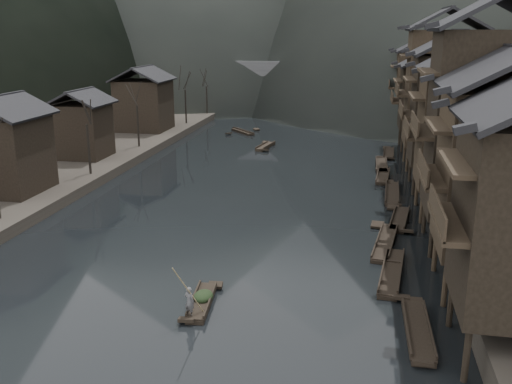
# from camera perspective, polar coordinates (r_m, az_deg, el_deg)

# --- Properties ---
(water) EXTENTS (300.00, 300.00, 0.00)m
(water) POSITION_cam_1_polar(r_m,az_deg,el_deg) (37.14, -4.88, -7.06)
(water) COLOR black
(water) RESTS_ON ground
(left_bank) EXTENTS (40.00, 200.00, 1.20)m
(left_bank) POSITION_cam_1_polar(r_m,az_deg,el_deg) (86.46, -20.50, 5.72)
(left_bank) COLOR #2D2823
(left_bank) RESTS_ON ground
(stilt_houses) EXTENTS (9.00, 67.60, 16.88)m
(stilt_houses) POSITION_cam_1_polar(r_m,az_deg,el_deg) (52.70, 19.48, 9.18)
(stilt_houses) COLOR black
(stilt_houses) RESTS_ON ground
(left_houses) EXTENTS (8.10, 53.20, 8.73)m
(left_houses) POSITION_cam_1_polar(r_m,az_deg,el_deg) (61.48, -18.69, 6.88)
(left_houses) COLOR black
(left_houses) RESTS_ON left_bank
(bare_trees) EXTENTS (3.64, 73.10, 7.27)m
(bare_trees) POSITION_cam_1_polar(r_m,az_deg,el_deg) (64.11, -13.88, 8.20)
(bare_trees) COLOR black
(bare_trees) RESTS_ON left_bank
(moored_sampans) EXTENTS (3.27, 49.12, 0.47)m
(moored_sampans) POSITION_cam_1_polar(r_m,az_deg,el_deg) (49.64, 13.26, -1.20)
(moored_sampans) COLOR black
(moored_sampans) RESTS_ON water
(midriver_boats) EXTENTS (13.20, 38.75, 0.45)m
(midriver_boats) POSITION_cam_1_polar(r_m,az_deg,el_deg) (88.48, 2.64, 6.67)
(midriver_boats) COLOR black
(midriver_boats) RESTS_ON water
(stone_bridge) EXTENTS (40.00, 6.00, 9.00)m
(stone_bridge) POSITION_cam_1_polar(r_m,az_deg,el_deg) (105.72, 5.63, 10.81)
(stone_bridge) COLOR #4C4C4F
(stone_bridge) RESTS_ON ground
(hero_sampan) EXTENTS (1.44, 4.89, 0.43)m
(hero_sampan) POSITION_cam_1_polar(r_m,az_deg,el_deg) (31.77, -5.43, -10.85)
(hero_sampan) COLOR black
(hero_sampan) RESTS_ON water
(cargo_heap) EXTENTS (1.06, 1.39, 0.64)m
(cargo_heap) POSITION_cam_1_polar(r_m,az_deg,el_deg) (31.71, -5.31, -9.79)
(cargo_heap) COLOR black
(cargo_heap) RESTS_ON hero_sampan
(boatman) EXTENTS (0.70, 0.59, 1.64)m
(boatman) POSITION_cam_1_polar(r_m,az_deg,el_deg) (29.90, -6.69, -10.44)
(boatman) COLOR #575759
(boatman) RESTS_ON hero_sampan
(bamboo_pole) EXTENTS (1.58, 1.73, 3.83)m
(bamboo_pole) POSITION_cam_1_polar(r_m,az_deg,el_deg) (28.74, -6.48, -5.60)
(bamboo_pole) COLOR #8C7A51
(bamboo_pole) RESTS_ON boatman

